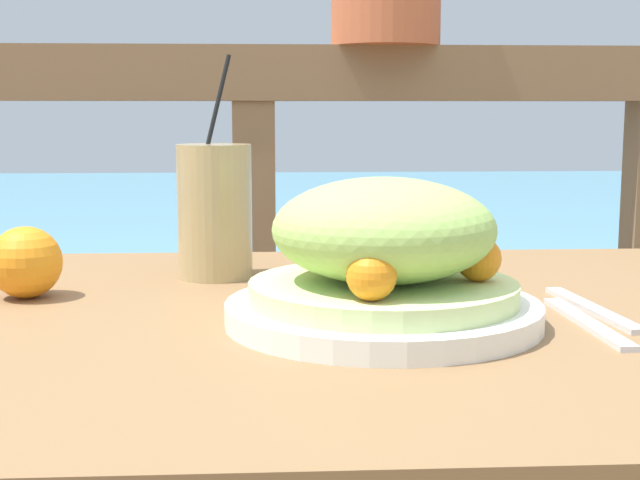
% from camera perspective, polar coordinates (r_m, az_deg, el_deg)
% --- Properties ---
extents(patio_table, '(1.25, 0.73, 0.74)m').
position_cam_1_polar(patio_table, '(0.85, -4.88, -11.38)').
color(patio_table, olive).
rests_on(patio_table, ground_plane).
extents(railing_fence, '(2.80, 0.08, 1.03)m').
position_cam_1_polar(railing_fence, '(1.52, -4.17, 0.15)').
color(railing_fence, brown).
rests_on(railing_fence, ground_plane).
extents(sea_backdrop, '(12.00, 4.00, 0.52)m').
position_cam_1_polar(sea_backdrop, '(4.06, -3.56, -1.22)').
color(sea_backdrop, '#568EA8').
rests_on(sea_backdrop, ground_plane).
extents(salad_plate, '(0.28, 0.28, 0.13)m').
position_cam_1_polar(salad_plate, '(0.77, 4.09, -1.38)').
color(salad_plate, white).
rests_on(salad_plate, patio_table).
extents(drink_glass, '(0.08, 0.08, 0.25)m').
position_cam_1_polar(drink_glass, '(0.99, -6.76, 1.86)').
color(drink_glass, tan).
rests_on(drink_glass, patio_table).
extents(fork, '(0.02, 0.18, 0.00)m').
position_cam_1_polar(fork, '(0.81, 16.69, -5.07)').
color(fork, silver).
rests_on(fork, patio_table).
extents(knife, '(0.03, 0.18, 0.00)m').
position_cam_1_polar(knife, '(0.87, 17.01, -4.23)').
color(knife, silver).
rests_on(knife, patio_table).
extents(orange_near_basket, '(0.07, 0.07, 0.07)m').
position_cam_1_polar(orange_near_basket, '(0.93, -18.32, -1.36)').
color(orange_near_basket, orange).
rests_on(orange_near_basket, patio_table).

